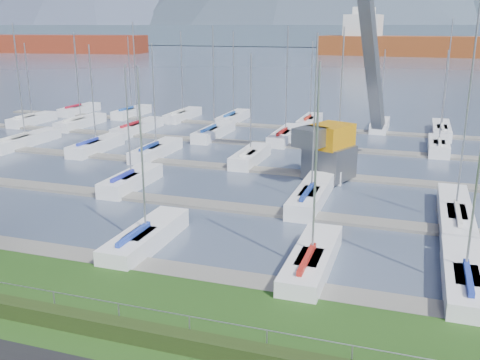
% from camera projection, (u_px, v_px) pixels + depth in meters
% --- Properties ---
extents(water, '(800.00, 540.00, 0.20)m').
position_uv_depth(water, '(402.00, 51.00, 257.88)').
color(water, '#49556C').
extents(hedge, '(80.00, 0.70, 0.70)m').
position_uv_depth(hedge, '(137.00, 333.00, 20.32)').
color(hedge, '#253513').
rests_on(hedge, grass).
extents(fence, '(80.00, 0.04, 0.04)m').
position_uv_depth(fence, '(141.00, 308.00, 20.45)').
color(fence, '#94979C').
rests_on(fence, grass).
extents(foothill, '(900.00, 80.00, 12.00)m').
position_uv_depth(foothill, '(407.00, 35.00, 319.90)').
color(foothill, '#495A6B').
rests_on(foothill, water).
extents(docks, '(90.00, 41.60, 0.25)m').
position_uv_depth(docks, '(293.00, 173.00, 44.54)').
color(docks, slate).
rests_on(docks, water).
extents(crane, '(6.10, 13.48, 22.35)m').
position_uv_depth(crane, '(340.00, 108.00, 42.18)').
color(crane, '#585A5F').
rests_on(crane, water).
extents(cargo_ship_west, '(98.47, 31.45, 21.50)m').
position_uv_depth(cargo_ship_west, '(32.00, 44.00, 245.06)').
color(cargo_ship_west, maroon).
rests_on(cargo_ship_west, water).
extents(cargo_ship_mid, '(111.88, 28.15, 21.50)m').
position_uv_depth(cargo_ship_mid, '(449.00, 47.00, 211.18)').
color(cargo_ship_mid, brown).
rests_on(cargo_ship_mid, water).
extents(sailboat_fleet, '(75.15, 48.89, 13.49)m').
position_uv_depth(sailboat_fleet, '(296.00, 100.00, 46.30)').
color(sailboat_fleet, beige).
rests_on(sailboat_fleet, water).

